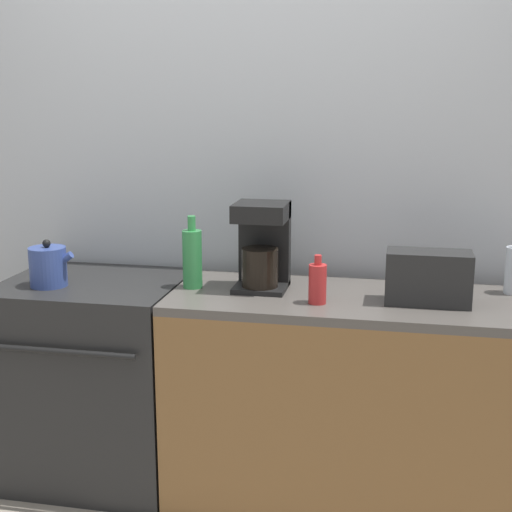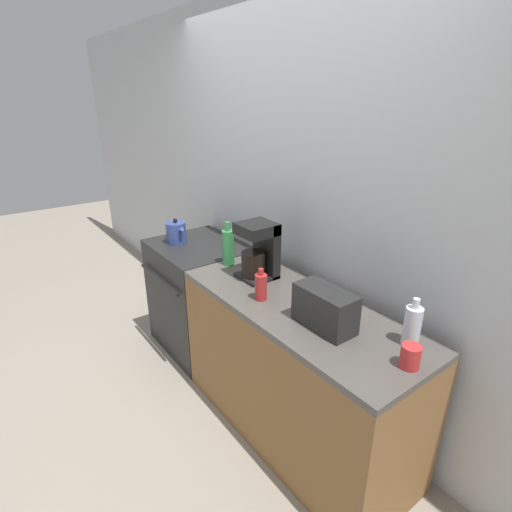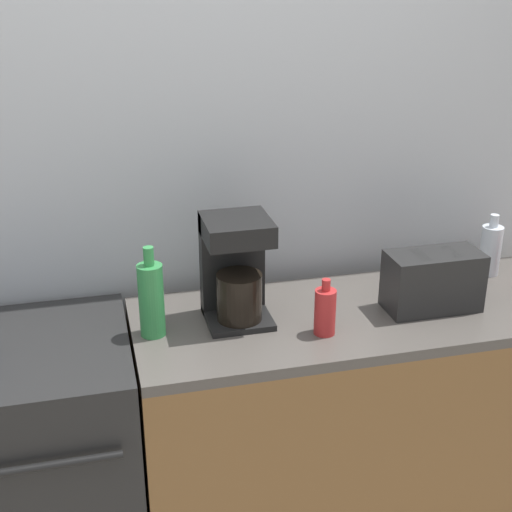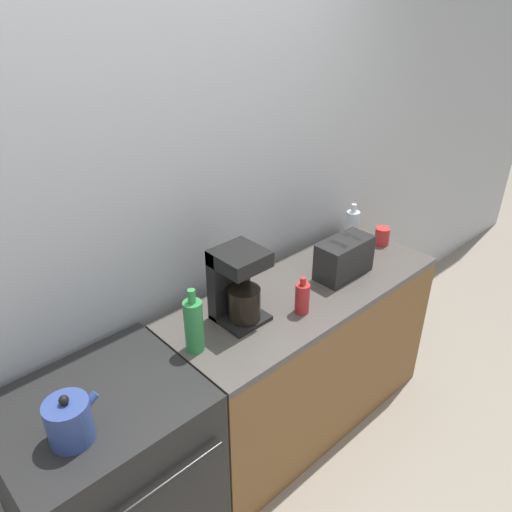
{
  "view_description": "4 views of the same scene",
  "coord_description": "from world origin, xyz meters",
  "px_view_note": "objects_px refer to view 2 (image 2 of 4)",
  "views": [
    {
      "loc": [
        0.66,
        -2.43,
        1.66
      ],
      "look_at": [
        0.11,
        0.3,
        1.03
      ],
      "focal_mm": 50.0,
      "sensor_mm": 36.0,
      "label": 1
    },
    {
      "loc": [
        1.96,
        -1.03,
        1.96
      ],
      "look_at": [
        0.14,
        0.32,
        1.03
      ],
      "focal_mm": 28.0,
      "sensor_mm": 36.0,
      "label": 2
    },
    {
      "loc": [
        -0.32,
        -1.71,
        1.99
      ],
      "look_at": [
        0.2,
        0.36,
        1.09
      ],
      "focal_mm": 50.0,
      "sensor_mm": 36.0,
      "label": 3
    },
    {
      "loc": [
        -1.09,
        -1.09,
        2.27
      ],
      "look_at": [
        0.29,
        0.39,
        1.13
      ],
      "focal_mm": 35.0,
      "sensor_mm": 36.0,
      "label": 4
    }
  ],
  "objects_px": {
    "kettle": "(176,232)",
    "coffee_maker": "(259,250)",
    "bottle_clear": "(412,325)",
    "bottle_red": "(261,287)",
    "bottle_green": "(228,247)",
    "stove": "(201,295)",
    "toaster": "(325,308)",
    "cup_red": "(410,356)"
  },
  "relations": [
    {
      "from": "toaster",
      "to": "bottle_clear",
      "type": "bearing_deg",
      "value": 31.55
    },
    {
      "from": "kettle",
      "to": "stove",
      "type": "bearing_deg",
      "value": 38.17
    },
    {
      "from": "kettle",
      "to": "bottle_clear",
      "type": "distance_m",
      "value": 1.89
    },
    {
      "from": "kettle",
      "to": "toaster",
      "type": "height_order",
      "value": "toaster"
    },
    {
      "from": "stove",
      "to": "coffee_maker",
      "type": "xyz_separation_m",
      "value": [
        0.73,
        0.04,
        0.61
      ]
    },
    {
      "from": "bottle_clear",
      "to": "kettle",
      "type": "bearing_deg",
      "value": -172.06
    },
    {
      "from": "toaster",
      "to": "bottle_clear",
      "type": "relative_size",
      "value": 1.35
    },
    {
      "from": "coffee_maker",
      "to": "cup_red",
      "type": "relative_size",
      "value": 3.42
    },
    {
      "from": "bottle_red",
      "to": "cup_red",
      "type": "distance_m",
      "value": 0.86
    },
    {
      "from": "stove",
      "to": "bottle_clear",
      "type": "xyz_separation_m",
      "value": [
        1.74,
        0.15,
        0.53
      ]
    },
    {
      "from": "kettle",
      "to": "cup_red",
      "type": "bearing_deg",
      "value": 3.23
    },
    {
      "from": "toaster",
      "to": "bottle_green",
      "type": "height_order",
      "value": "bottle_green"
    },
    {
      "from": "stove",
      "to": "coffee_maker",
      "type": "height_order",
      "value": "coffee_maker"
    },
    {
      "from": "stove",
      "to": "coffee_maker",
      "type": "bearing_deg",
      "value": 2.85
    },
    {
      "from": "toaster",
      "to": "coffee_maker",
      "type": "height_order",
      "value": "coffee_maker"
    },
    {
      "from": "kettle",
      "to": "bottle_green",
      "type": "relative_size",
      "value": 0.66
    },
    {
      "from": "kettle",
      "to": "bottle_clear",
      "type": "relative_size",
      "value": 0.84
    },
    {
      "from": "kettle",
      "to": "coffee_maker",
      "type": "height_order",
      "value": "coffee_maker"
    },
    {
      "from": "coffee_maker",
      "to": "bottle_green",
      "type": "bearing_deg",
      "value": -169.94
    },
    {
      "from": "coffee_maker",
      "to": "bottle_green",
      "type": "xyz_separation_m",
      "value": [
        -0.28,
        -0.05,
        -0.06
      ]
    },
    {
      "from": "bottle_green",
      "to": "coffee_maker",
      "type": "bearing_deg",
      "value": 10.06
    },
    {
      "from": "stove",
      "to": "cup_red",
      "type": "distance_m",
      "value": 1.9
    },
    {
      "from": "bottle_clear",
      "to": "bottle_green",
      "type": "distance_m",
      "value": 1.29
    },
    {
      "from": "bottle_green",
      "to": "bottle_clear",
      "type": "bearing_deg",
      "value": 7.39
    },
    {
      "from": "bottle_clear",
      "to": "cup_red",
      "type": "height_order",
      "value": "bottle_clear"
    },
    {
      "from": "bottle_clear",
      "to": "bottle_green",
      "type": "relative_size",
      "value": 0.79
    },
    {
      "from": "bottle_clear",
      "to": "bottle_red",
      "type": "height_order",
      "value": "bottle_clear"
    },
    {
      "from": "coffee_maker",
      "to": "cup_red",
      "type": "distance_m",
      "value": 1.11
    },
    {
      "from": "bottle_green",
      "to": "toaster",
      "type": "bearing_deg",
      "value": -2.73
    },
    {
      "from": "kettle",
      "to": "bottle_clear",
      "type": "height_order",
      "value": "bottle_clear"
    },
    {
      "from": "bottle_green",
      "to": "bottle_red",
      "type": "relative_size",
      "value": 1.59
    },
    {
      "from": "bottle_clear",
      "to": "coffee_maker",
      "type": "bearing_deg",
      "value": -173.37
    },
    {
      "from": "kettle",
      "to": "bottle_red",
      "type": "distance_m",
      "value": 1.12
    },
    {
      "from": "toaster",
      "to": "bottle_green",
      "type": "relative_size",
      "value": 1.06
    },
    {
      "from": "stove",
      "to": "bottle_red",
      "type": "distance_m",
      "value": 1.12
    },
    {
      "from": "stove",
      "to": "bottle_green",
      "type": "xyz_separation_m",
      "value": [
        0.45,
        -0.01,
        0.56
      ]
    },
    {
      "from": "toaster",
      "to": "bottle_red",
      "type": "height_order",
      "value": "toaster"
    },
    {
      "from": "bottle_green",
      "to": "cup_red",
      "type": "relative_size",
      "value": 2.87
    },
    {
      "from": "bottle_green",
      "to": "stove",
      "type": "bearing_deg",
      "value": 178.3
    },
    {
      "from": "kettle",
      "to": "cup_red",
      "type": "height_order",
      "value": "kettle"
    },
    {
      "from": "bottle_green",
      "to": "cup_red",
      "type": "bearing_deg",
      "value": 0.67
    },
    {
      "from": "stove",
      "to": "bottle_red",
      "type": "bearing_deg",
      "value": -8.07
    }
  ]
}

